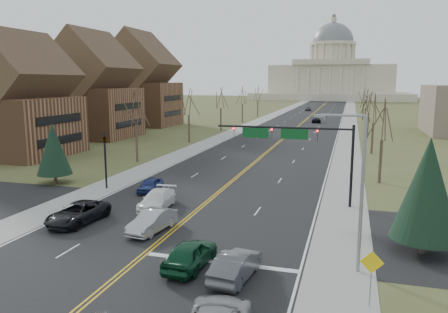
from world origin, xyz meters
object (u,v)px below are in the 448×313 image
Objects in this scene: car_nb_inner_lead at (190,254)px; car_nb_outer_lead at (236,265)px; car_sb_inner_lead at (152,221)px; car_sb_inner_second at (157,200)px; street_light at (358,183)px; car_sb_outer_lead at (78,213)px; car_sb_outer_second at (150,185)px; signal_left at (105,153)px; signal_mast at (294,140)px; warn_sign at (372,268)px; car_far_sb at (308,109)px; car_far_nb at (316,120)px.

car_nb_outer_lead is (2.97, -0.71, -0.05)m from car_nb_inner_lead.
car_sb_inner_lead is 0.88× the size of car_sb_inner_second.
street_light is 1.61× the size of car_sb_outer_lead.
street_light is at bearing -38.81° from car_sb_outer_second.
signal_left reaches higher than car_sb_outer_lead.
car_sb_outer_lead is 10.43m from car_sb_outer_second.
car_sb_inner_lead is 6.38m from car_sb_outer_lead.
signal_mast is at bearing -100.93° from car_nb_inner_lead.
warn_sign is at bearing -13.74° from car_sb_outer_lead.
signal_left is 1.06× the size of car_sb_outer_lead.
car_sb_outer_second is 125.67m from car_far_sb.
car_sb_outer_lead is (-20.48, 3.15, -4.43)m from street_light.
signal_mast is 126.16m from car_far_sb.
signal_left is at bearing 73.39° from car_far_nb.
warn_sign is 0.59× the size of car_nb_inner_lead.
signal_left is at bearing 114.89° from car_sb_outer_lead.
car_nb_outer_lead is at bearing -87.99° from car_far_sb.
car_nb_inner_lead is 18.60m from car_sb_outer_second.
car_nb_inner_lead reaches higher than car_far_nb.
signal_mast is 13.04m from car_sb_inner_second.
warn_sign is 26.69m from car_sb_outer_second.
street_light is at bearing -31.88° from car_sb_inner_second.
signal_left is 5.77m from car_sb_outer_second.
car_far_nb is at bearing 87.79° from car_sb_outer_lead.
signal_left reaches higher than car_far_nb.
car_nb_outer_lead is at bearing -17.90° from car_sb_outer_lead.
car_sb_inner_lead is (-8.80, -10.56, -4.97)m from signal_mast.
car_sb_inner_lead is 90.10m from car_far_nb.
car_sb_outer_second is (-3.08, 5.08, -0.09)m from car_sb_inner_second.
signal_left is 30.57m from warn_sign.
signal_mast is at bearing 111.41° from street_light.
signal_mast is 14.62m from car_sb_inner_lead.
car_sb_inner_second is 1.08× the size of car_far_nb.
car_nb_outer_lead is at bearing -55.23° from car_sb_outer_second.
signal_left is at bearing 176.36° from car_sb_outer_second.
car_far_sb is at bearing -79.52° from car_nb_outer_lead.
car_far_sb is at bearing 84.52° from car_sb_outer_second.
street_light reaches higher than car_sb_outer_second.
car_sb_inner_lead reaches higher than car_nb_outer_lead.
street_light is 18.83m from car_sb_inner_second.
signal_mast is 19.03m from car_sb_outer_lead.
signal_left reaches higher than car_sb_inner_lead.
car_far_nb is at bearing -83.84° from car_far_sb.
signal_mast is 2.51× the size of car_far_sb.
car_far_nb is at bearing 79.32° from signal_left.
signal_mast is 14.51m from street_light.
signal_mast is 2.46× the size of car_far_nb.
car_nb_inner_lead reaches higher than car_sb_outer_second.
car_nb_outer_lead is (-6.27, -2.82, -4.44)m from street_light.
warn_sign reaches higher than car_sb_inner_second.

